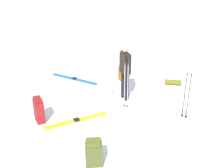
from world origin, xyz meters
The scene contains 11 objects.
ground_plane centered at (0.00, 0.00, 0.00)m, with size 80.00×80.00×0.00m, color white.
skier_standing centered at (-0.12, 0.59, 0.95)m, with size 0.55×0.30×1.70m.
ski_pair_near centered at (0.04, -1.24, 0.01)m, with size 0.55×1.74×0.05m.
ski_pair_far centered at (-2.31, 0.15, 0.01)m, with size 1.80×0.89×0.05m.
backpack_large_dark centered at (-0.55, -2.00, 0.34)m, with size 0.39×0.27×0.69m.
backpack_bright centered at (1.70, -1.85, 0.29)m, with size 0.41×0.44×0.60m.
backpack_small_spare centered at (-1.20, 1.48, 0.26)m, with size 0.33×0.37×0.53m.
ski_poles_planted_near centered at (1.73, 1.11, 0.73)m, with size 0.17×0.10×1.31m.
ski_poles_planted_far centered at (0.33, 0.24, 0.76)m, with size 0.17×0.10×1.37m.
sleeping_mat_rolled centered at (0.18, 2.51, 0.09)m, with size 0.18×0.18×0.55m, color #605B14.
thermos_bottle centered at (-0.66, 0.50, 0.13)m, with size 0.07×0.07×0.26m, color #ADB6C4.
Camera 1 is at (5.50, -4.42, 4.00)m, focal length 44.39 mm.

